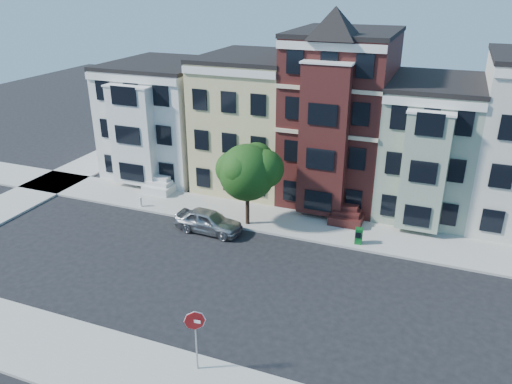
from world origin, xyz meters
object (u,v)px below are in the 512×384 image
at_px(newspaper_box, 359,236).
at_px(fire_hydrant, 141,203).
at_px(street_tree, 247,176).
at_px(parked_car, 209,221).
at_px(stop_sign, 196,337).

relative_size(newspaper_box, fire_hydrant, 1.79).
height_order(street_tree, fire_hydrant, street_tree).
relative_size(parked_car, fire_hydrant, 7.86).
distance_m(newspaper_box, stop_sign, 14.22).
bearing_deg(stop_sign, parked_car, 106.98).
relative_size(parked_car, stop_sign, 1.36).
bearing_deg(newspaper_box, street_tree, 170.66).
xyz_separation_m(fire_hydrant, stop_sign, (11.56, -13.24, 1.38)).
bearing_deg(parked_car, street_tree, -46.05).
distance_m(street_tree, newspaper_box, 8.11).
bearing_deg(newspaper_box, stop_sign, -116.86).
distance_m(parked_car, stop_sign, 12.92).
xyz_separation_m(street_tree, fire_hydrant, (-8.33, -0.29, -3.17)).
height_order(street_tree, stop_sign, street_tree).
relative_size(street_tree, fire_hydrant, 11.95).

